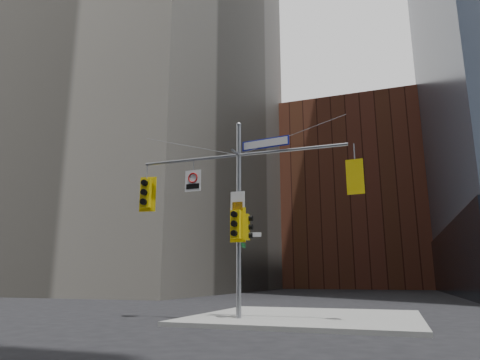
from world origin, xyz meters
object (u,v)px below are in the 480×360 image
Objects in this scene: street_sign_blade at (265,143)px; regulatory_sign_arm at (193,180)px; traffic_light_west_arm at (146,193)px; traffic_light_pole_side at (247,227)px; traffic_light_east_arm at (356,178)px; signal_assembly at (239,197)px; traffic_light_pole_front at (236,224)px.

street_sign_blade is 3.13m from regulatory_sign_arm.
traffic_light_pole_side is at bearing -9.76° from traffic_light_west_arm.
signal_assembly is at bearing 3.91° from traffic_light_east_arm.
street_sign_blade is (1.04, 0.00, 1.93)m from signal_assembly.
regulatory_sign_arm is (-2.19, -0.03, 1.90)m from traffic_light_pole_side.
traffic_light_west_arm is at bearing -179.22° from regulatory_sign_arm.
traffic_light_east_arm reaches higher than traffic_light_pole_side.
regulatory_sign_arm reaches higher than traffic_light_pole_front.
street_sign_blade is at bearing 3.86° from traffic_light_east_arm.
street_sign_blade reaches higher than traffic_light_pole_front.
signal_assembly is 5.65× the size of traffic_light_west_arm.
street_sign_blade reaches higher than traffic_light_pole_side.
traffic_light_pole_side is at bearing -173.12° from street_sign_blade.
traffic_light_west_arm is at bearing 3.81° from traffic_light_east_arm.
traffic_light_pole_side is at bearing 1.90° from signal_assembly.
signal_assembly is 2.20m from street_sign_blade.
traffic_light_pole_side is 1.12× the size of regulatory_sign_arm.
traffic_light_east_arm is 4.44m from traffic_light_pole_front.
traffic_light_pole_front is 1.50× the size of regulatory_sign_arm.
street_sign_blade is (0.72, -0.01, 3.07)m from traffic_light_pole_side.
regulatory_sign_arm is (-1.87, 0.25, 1.81)m from traffic_light_pole_front.
traffic_light_pole_front is (0.00, -0.27, -1.05)m from signal_assembly.
traffic_light_pole_front is (3.94, -0.28, -1.44)m from traffic_light_west_arm.
regulatory_sign_arm is at bearing -10.65° from traffic_light_west_arm.
signal_assembly is at bearing -172.36° from street_sign_blade.
traffic_light_east_arm is 0.64× the size of street_sign_blade.
traffic_light_pole_side is at bearing 42.91° from traffic_light_pole_front.
traffic_light_west_arm is 8.13m from traffic_light_east_arm.
traffic_light_pole_side is 0.75× the size of traffic_light_pole_front.
traffic_light_pole_side is at bearing 2.53° from regulatory_sign_arm.
traffic_light_west_arm is 4.52m from traffic_light_pole_side.
signal_assembly is 6.43× the size of traffic_light_pole_front.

